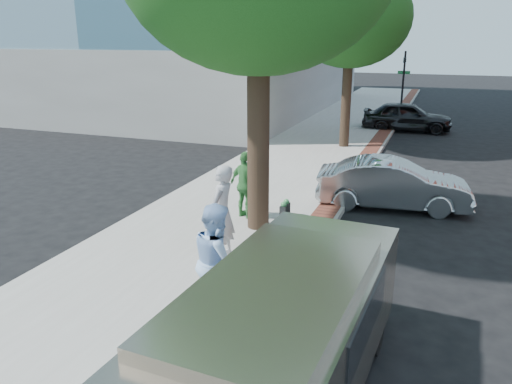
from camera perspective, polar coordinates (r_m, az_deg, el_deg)
The scene contains 14 objects.
ground at distance 10.47m, azimuth -0.33°, elevation -8.68°, with size 120.00×120.00×0.00m, color black.
sidewalk at distance 18.05m, azimuth 4.38°, elevation 2.80°, with size 5.00×60.00×0.15m, color #9E9991.
brick_strip at distance 17.56m, azimuth 11.29°, elevation 2.37°, with size 0.60×60.00×0.01m, color brown.
curb at distance 17.53m, azimuth 12.40°, elevation 2.00°, with size 0.10×60.00×0.15m, color gray.
office_base at distance 34.96m, azimuth -7.43°, elevation 12.96°, with size 18.20×22.20×4.00m, color gray.
signal_near at distance 30.96m, azimuth 16.49°, elevation 12.32°, with size 0.70×0.15×3.80m.
tree_far at distance 21.15m, azimuth 10.75°, elevation 18.98°, with size 4.80×4.80×7.14m.
parking_meter at distance 9.61m, azimuth 3.30°, elevation -3.33°, with size 0.12×0.32×1.47m.
person_gray at distance 10.26m, azimuth -3.92°, elevation -2.32°, with size 0.73×0.48×1.99m, color #A9A9AE.
person_officer at distance 8.18m, azimuth -4.45°, elevation -7.83°, with size 0.94×0.74×1.94m, color #9BC1F0.
person_green at distance 12.61m, azimuth -1.18°, elevation 0.82°, with size 1.01×0.42×1.72m, color #418F46.
sedan_silver at distance 14.33m, azimuth 15.40°, elevation 0.87°, with size 1.45×4.15×1.37m, color #AEB1B5.
bg_car at distance 26.52m, azimuth 16.86°, elevation 8.27°, with size 1.76×4.37×1.49m, color black.
van at distance 6.65m, azimuth 3.84°, elevation -15.11°, with size 2.22×5.19×1.88m.
Camera 1 is at (3.39, -8.77, 4.59)m, focal length 35.00 mm.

